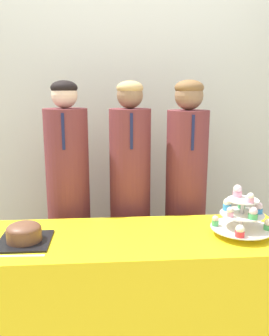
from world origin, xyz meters
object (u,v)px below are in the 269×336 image
student_0 (69,205)px  cupcake_stand (242,215)px  student_1 (130,203)px  round_cake (24,233)px  cake_knife (0,256)px  student_2 (186,200)px

student_0 → cupcake_stand: bearing=-30.0°
cupcake_stand → student_1: size_ratio=0.21×
student_1 → round_cake: bearing=-135.4°
student_1 → student_0: bearing=180.0°
cake_knife → student_2: student_2 is taller
round_cake → student_0: student_0 is taller
cake_knife → student_2: 1.26m
cupcake_stand → student_1: bearing=135.0°
student_0 → student_1: (0.41, -0.00, 0.00)m
round_cake → student_1: (0.58, 0.57, -0.04)m
cake_knife → cupcake_stand: size_ratio=0.96×
student_2 → student_1: bearing=-180.0°
student_0 → student_1: size_ratio=1.00×
cupcake_stand → student_1: 0.79m
round_cake → cupcake_stand: (1.13, 0.01, 0.06)m
round_cake → cake_knife: bearing=-117.1°
student_0 → student_2: size_ratio=1.00×
round_cake → cake_knife: round_cake is taller
student_1 → cake_knife: bearing=-132.2°
cupcake_stand → student_2: 0.59m
round_cake → cupcake_stand: cupcake_stand is taller
cake_knife → cupcake_stand: (1.21, 0.16, 0.11)m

